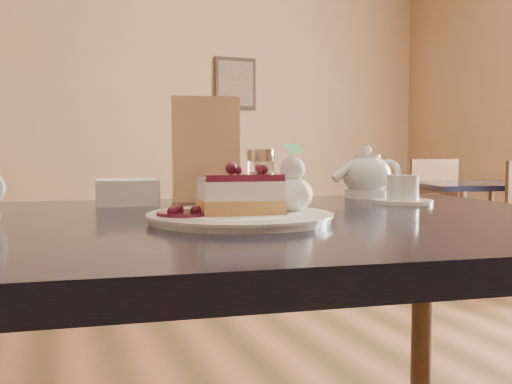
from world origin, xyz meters
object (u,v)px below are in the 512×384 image
object	(u,v)px
cheesecake_slice	(240,194)
bg_table_far_right	(477,269)
main_table	(234,267)
dessert_plate	(240,218)
tea_set	(373,179)

from	to	relation	value
cheesecake_slice	bg_table_far_right	xyz separation A→B (m)	(2.51, 2.30, -0.75)
main_table	bg_table_far_right	distance (m)	3.42
cheesecake_slice	main_table	bearing A→B (deg)	90.00
dessert_plate	tea_set	distance (m)	0.52
main_table	dessert_plate	xyz separation A→B (m)	(-0.01, -0.05, 0.09)
cheesecake_slice	bg_table_far_right	distance (m)	3.49
tea_set	bg_table_far_right	distance (m)	2.99
cheesecake_slice	bg_table_far_right	size ratio (longest dim) A/B	0.08
dessert_plate	bg_table_far_right	distance (m)	3.48
cheesecake_slice	bg_table_far_right	world-z (taller)	cheesecake_slice
cheesecake_slice	tea_set	world-z (taller)	tea_set
cheesecake_slice	tea_set	xyz separation A→B (m)	(0.42, 0.30, 0.00)
main_table	tea_set	world-z (taller)	tea_set
dessert_plate	tea_set	bearing A→B (deg)	35.49
dessert_plate	cheesecake_slice	size ratio (longest dim) A/B	2.11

